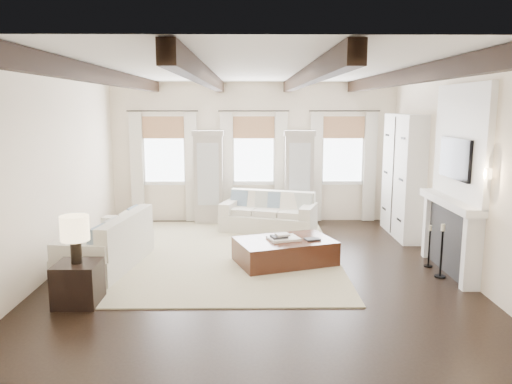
{
  "coord_description": "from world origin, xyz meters",
  "views": [
    {
      "loc": [
        -0.1,
        -7.73,
        2.66
      ],
      "look_at": [
        0.02,
        1.0,
        1.15
      ],
      "focal_mm": 35.0,
      "sensor_mm": 36.0,
      "label": 1
    }
  ],
  "objects_px": {
    "side_table_front": "(78,283)",
    "ottoman": "(285,251)",
    "sofa_back": "(269,215)",
    "sofa_left": "(110,246)",
    "side_table_back": "(206,209)"
  },
  "relations": [
    {
      "from": "side_table_back",
      "to": "ottoman",
      "type": "bearing_deg",
      "value": -63.88
    },
    {
      "from": "sofa_left",
      "to": "side_table_front",
      "type": "distance_m",
      "value": 1.58
    },
    {
      "from": "sofa_back",
      "to": "ottoman",
      "type": "xyz_separation_m",
      "value": [
        0.18,
        -2.25,
        -0.14
      ]
    },
    {
      "from": "ottoman",
      "to": "sofa_back",
      "type": "bearing_deg",
      "value": 75.71
    },
    {
      "from": "sofa_left",
      "to": "side_table_back",
      "type": "relative_size",
      "value": 3.89
    },
    {
      "from": "sofa_back",
      "to": "side_table_back",
      "type": "bearing_deg",
      "value": 143.92
    },
    {
      "from": "side_table_front",
      "to": "ottoman",
      "type": "bearing_deg",
      "value": 30.51
    },
    {
      "from": "ottoman",
      "to": "side_table_front",
      "type": "relative_size",
      "value": 2.77
    },
    {
      "from": "sofa_back",
      "to": "side_table_front",
      "type": "relative_size",
      "value": 3.72
    },
    {
      "from": "sofa_left",
      "to": "ottoman",
      "type": "bearing_deg",
      "value": 2.85
    },
    {
      "from": "sofa_back",
      "to": "side_table_back",
      "type": "relative_size",
      "value": 3.82
    },
    {
      "from": "sofa_back",
      "to": "sofa_left",
      "type": "bearing_deg",
      "value": -138.85
    },
    {
      "from": "sofa_left",
      "to": "side_table_front",
      "type": "xyz_separation_m",
      "value": [
        -0.0,
        -1.58,
        -0.07
      ]
    },
    {
      "from": "ottoman",
      "to": "side_table_front",
      "type": "height_order",
      "value": "side_table_front"
    },
    {
      "from": "sofa_left",
      "to": "side_table_front",
      "type": "height_order",
      "value": "sofa_left"
    }
  ]
}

